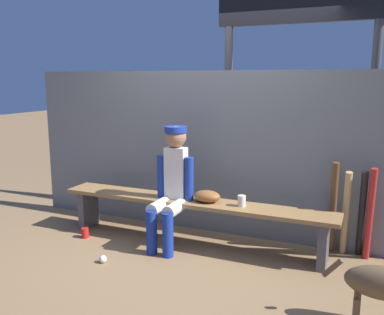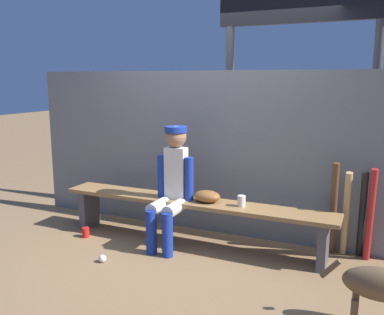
# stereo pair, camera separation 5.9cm
# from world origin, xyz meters

# --- Properties ---
(ground_plane) EXTENTS (30.00, 30.00, 0.00)m
(ground_plane) POSITION_xyz_m (0.00, 0.00, 0.00)
(ground_plane) COLOR olive
(chainlink_fence) EXTENTS (4.54, 0.03, 1.81)m
(chainlink_fence) POSITION_xyz_m (0.00, 0.46, 0.91)
(chainlink_fence) COLOR slate
(chainlink_fence) RESTS_ON ground_plane
(dugout_bench) EXTENTS (2.96, 0.36, 0.49)m
(dugout_bench) POSITION_xyz_m (0.00, 0.00, 0.39)
(dugout_bench) COLOR olive
(dugout_bench) RESTS_ON ground_plane
(player_seated) EXTENTS (0.41, 0.55, 1.25)m
(player_seated) POSITION_xyz_m (-0.18, -0.11, 0.68)
(player_seated) COLOR silver
(player_seated) RESTS_ON ground_plane
(baseball_glove) EXTENTS (0.28, 0.20, 0.12)m
(baseball_glove) POSITION_xyz_m (0.17, 0.00, 0.55)
(baseball_glove) COLOR brown
(baseball_glove) RESTS_ON dugout_bench
(bat_wood_dark) EXTENTS (0.08, 0.16, 0.94)m
(bat_wood_dark) POSITION_xyz_m (1.37, 0.35, 0.47)
(bat_wood_dark) COLOR brown
(bat_wood_dark) RESTS_ON ground_plane
(bat_wood_tan) EXTENTS (0.09, 0.27, 0.88)m
(bat_wood_tan) POSITION_xyz_m (1.49, 0.31, 0.44)
(bat_wood_tan) COLOR tan
(bat_wood_tan) RESTS_ON ground_plane
(bat_aluminum_black) EXTENTS (0.07, 0.26, 0.89)m
(bat_aluminum_black) POSITION_xyz_m (1.63, 0.33, 0.45)
(bat_aluminum_black) COLOR black
(bat_aluminum_black) RESTS_ON ground_plane
(bat_aluminum_red) EXTENTS (0.09, 0.21, 0.93)m
(bat_aluminum_red) POSITION_xyz_m (1.70, 0.29, 0.46)
(bat_aluminum_red) COLOR #B22323
(bat_aluminum_red) RESTS_ON ground_plane
(baseball) EXTENTS (0.07, 0.07, 0.07)m
(baseball) POSITION_xyz_m (-0.60, -0.76, 0.04)
(baseball) COLOR white
(baseball) RESTS_ON ground_plane
(cup_on_ground) EXTENTS (0.08, 0.08, 0.11)m
(cup_on_ground) POSITION_xyz_m (-1.16, -0.30, 0.06)
(cup_on_ground) COLOR red
(cup_on_ground) RESTS_ON ground_plane
(cup_on_bench) EXTENTS (0.08, 0.08, 0.11)m
(cup_on_bench) POSITION_xyz_m (0.53, -0.00, 0.54)
(cup_on_bench) COLOR silver
(cup_on_bench) RESTS_ON dugout_bench
(scoreboard) EXTENTS (2.17, 0.27, 3.56)m
(scoreboard) POSITION_xyz_m (0.87, 1.15, 2.49)
(scoreboard) COLOR #3F3F42
(scoreboard) RESTS_ON ground_plane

